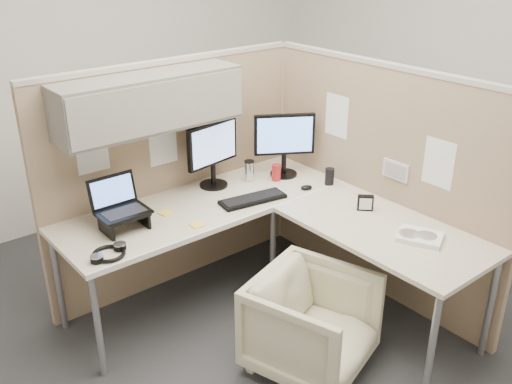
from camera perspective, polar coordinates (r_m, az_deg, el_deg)
ground at (r=3.88m, az=1.22°, el=-13.11°), size 4.50×4.50×0.00m
partition_back at (r=3.85m, az=-9.16°, el=4.89°), size 2.00×0.36×1.63m
partition_right at (r=4.00m, az=11.83°, el=1.12°), size 0.07×2.03×1.63m
desk at (r=3.66m, az=1.53°, el=-2.84°), size 2.00×1.98×0.73m
office_chair at (r=3.40m, az=5.64°, el=-12.59°), size 0.79×0.76×0.65m
monitor_left at (r=3.96m, az=-4.36°, el=4.27°), size 0.44×0.20×0.47m
monitor_right at (r=4.14m, az=2.85°, el=5.24°), size 0.39×0.26×0.47m
laptop_station at (r=3.52m, az=-13.34°, el=-1.76°), size 0.30×0.26×0.31m
keyboard at (r=3.82m, az=-0.33°, el=-0.73°), size 0.47×0.22×0.02m
mouse at (r=4.00m, az=5.07°, el=0.46°), size 0.10×0.08×0.03m
travel_mug at (r=4.11m, az=-0.68°, el=2.14°), size 0.07×0.07×0.15m
soda_can_green at (r=4.09m, az=7.36°, el=1.55°), size 0.07×0.07×0.12m
soda_can_silver at (r=4.13m, az=2.05°, el=1.97°), size 0.07×0.07×0.12m
sticky_note_a at (r=3.52m, az=-5.89°, el=-3.29°), size 0.08×0.08×0.01m
sticky_note_c at (r=3.70m, az=-9.03°, el=-2.08°), size 0.09×0.09×0.01m
headphones at (r=3.29m, az=-14.51°, el=-5.96°), size 0.23×0.23×0.03m
paper_stack at (r=3.48m, az=16.08°, el=-4.33°), size 0.29×0.31×0.03m
desk_clock at (r=3.74m, az=10.88°, el=-1.07°), size 0.10×0.10×0.10m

